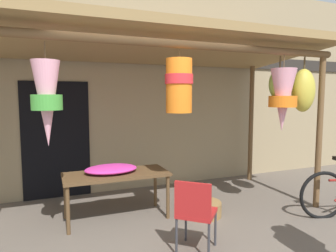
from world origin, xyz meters
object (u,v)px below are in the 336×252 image
at_px(display_table, 116,178).
at_px(wicker_basket_by_table, 203,209).
at_px(folding_chair, 195,210).
at_px(flower_heap_on_table, 112,169).

bearing_deg(display_table, wicker_basket_by_table, -16.80).
bearing_deg(folding_chair, display_table, 114.87).
xyz_separation_m(folding_chair, wicker_basket_by_table, (0.60, 0.92, -0.40)).
height_order(display_table, folding_chair, folding_chair).
bearing_deg(wicker_basket_by_table, display_table, 163.20).
relative_size(flower_heap_on_table, wicker_basket_by_table, 1.35).
xyz_separation_m(display_table, folding_chair, (0.59, -1.28, -0.10)).
bearing_deg(flower_heap_on_table, wicker_basket_by_table, -17.95).
bearing_deg(flower_heap_on_table, display_table, -40.80).
relative_size(display_table, flower_heap_on_table, 1.97).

